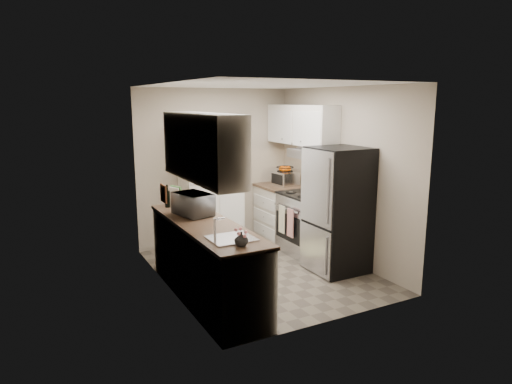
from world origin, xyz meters
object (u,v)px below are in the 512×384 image
Objects in this scene: pantry_cabinet at (211,186)px; wine_bottle at (167,197)px; electric_range at (306,222)px; refrigerator at (338,210)px; toaster_oven at (285,178)px; microwave at (193,204)px.

wine_bottle is at bearing -140.17° from pantry_cabinet.
refrigerator is (-0.03, -0.80, 0.37)m from electric_range.
pantry_cabinet reaches higher than refrigerator.
toaster_oven reaches higher than electric_range.
pantry_cabinet is 1.18× the size of refrigerator.
electric_range is 0.66× the size of refrigerator.
pantry_cabinet is 1.55m from microwave.
refrigerator is 2.29m from wine_bottle.
pantry_cabinet is 1.28m from toaster_oven.
toaster_oven is at bearing 16.27° from wine_bottle.
toaster_oven is at bearing -6.25° from pantry_cabinet.
refrigerator is at bearing -115.23° from microwave.
microwave reaches higher than toaster_oven.
wine_bottle reaches higher than electric_range.
pantry_cabinet reaches higher than microwave.
pantry_cabinet is at bearing 123.46° from refrigerator.
pantry_cabinet is 2.07m from refrigerator.
refrigerator reaches higher than electric_range.
microwave is at bearing 168.67° from refrigerator.
microwave is (-0.78, -1.34, 0.06)m from pantry_cabinet.
refrigerator is (1.14, -1.73, -0.15)m from pantry_cabinet.
toaster_oven is (0.13, 1.59, 0.18)m from refrigerator.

